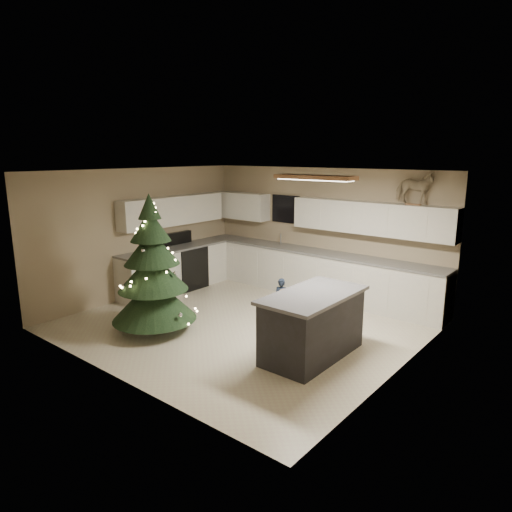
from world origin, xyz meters
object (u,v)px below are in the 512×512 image
(bar_stool, at_px, (289,300))
(christmas_tree, at_px, (153,276))
(rocking_horse, at_px, (415,188))
(toddler, at_px, (281,300))
(island, at_px, (313,324))

(bar_stool, height_order, christmas_tree, christmas_tree)
(bar_stool, relative_size, rocking_horse, 0.89)
(toddler, relative_size, rocking_horse, 1.10)
(bar_stool, bearing_deg, christmas_tree, -135.21)
(island, relative_size, toddler, 2.22)
(bar_stool, height_order, toddler, toddler)
(christmas_tree, distance_m, rocking_horse, 4.72)
(toddler, height_order, rocking_horse, rocking_horse)
(island, relative_size, bar_stool, 2.76)
(rocking_horse, bearing_deg, christmas_tree, 129.34)
(island, height_order, toddler, island)
(christmas_tree, height_order, toddler, christmas_tree)
(bar_stool, xyz_separation_m, toddler, (-0.23, 0.11, -0.08))
(christmas_tree, bearing_deg, bar_stool, 44.79)
(island, xyz_separation_m, toddler, (-1.18, 0.86, -0.10))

